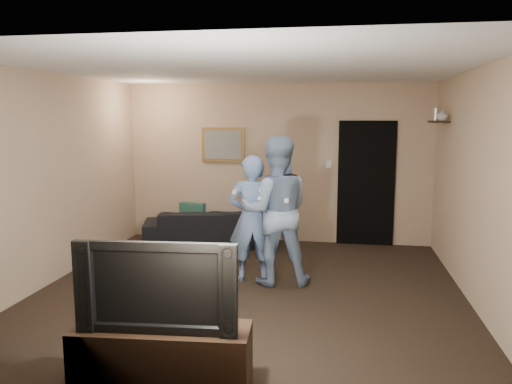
% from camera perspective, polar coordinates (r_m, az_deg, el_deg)
% --- Properties ---
extents(ground, '(5.00, 5.00, 0.00)m').
position_cam_1_polar(ground, '(6.09, -0.70, -11.17)').
color(ground, black).
rests_on(ground, ground).
extents(ceiling, '(5.00, 5.00, 0.04)m').
position_cam_1_polar(ceiling, '(5.76, -0.75, 13.97)').
color(ceiling, silver).
rests_on(ceiling, wall_back).
extents(wall_back, '(5.00, 0.04, 2.60)m').
position_cam_1_polar(wall_back, '(8.24, 2.39, 3.30)').
color(wall_back, tan).
rests_on(wall_back, ground).
extents(wall_front, '(5.00, 0.04, 2.60)m').
position_cam_1_polar(wall_front, '(3.39, -8.33, -4.48)').
color(wall_front, tan).
rests_on(wall_front, ground).
extents(wall_left, '(0.04, 5.00, 2.60)m').
position_cam_1_polar(wall_left, '(6.70, -22.28, 1.43)').
color(wall_left, tan).
rests_on(wall_left, ground).
extents(wall_right, '(0.04, 5.00, 2.60)m').
position_cam_1_polar(wall_right, '(5.88, 24.00, 0.41)').
color(wall_right, tan).
rests_on(wall_right, ground).
extents(sofa, '(2.16, 1.30, 0.59)m').
position_cam_1_polar(sofa, '(8.09, -5.44, -4.04)').
color(sofa, black).
rests_on(sofa, ground).
extents(throw_pillow, '(0.44, 0.24, 0.42)m').
position_cam_1_polar(throw_pillow, '(8.12, -7.26, -2.69)').
color(throw_pillow, '#17453A').
rests_on(throw_pillow, sofa).
extents(painting_frame, '(0.72, 0.05, 0.57)m').
position_cam_1_polar(painting_frame, '(8.35, -3.78, 5.42)').
color(painting_frame, olive).
rests_on(painting_frame, wall_back).
extents(painting_canvas, '(0.62, 0.01, 0.47)m').
position_cam_1_polar(painting_canvas, '(8.33, -3.82, 5.41)').
color(painting_canvas, slate).
rests_on(painting_canvas, painting_frame).
extents(doorway, '(0.90, 0.06, 2.00)m').
position_cam_1_polar(doorway, '(8.19, 12.47, 0.96)').
color(doorway, black).
rests_on(doorway, ground).
extents(light_switch, '(0.08, 0.02, 0.12)m').
position_cam_1_polar(light_switch, '(8.15, 8.31, 3.16)').
color(light_switch, silver).
rests_on(light_switch, wall_back).
extents(wall_shelf, '(0.20, 0.60, 0.03)m').
position_cam_1_polar(wall_shelf, '(7.56, 20.15, 7.54)').
color(wall_shelf, black).
rests_on(wall_shelf, wall_right).
extents(shelf_vase, '(0.15, 0.15, 0.16)m').
position_cam_1_polar(shelf_vase, '(7.34, 20.52, 8.25)').
color(shelf_vase, '#AEADB2').
rests_on(shelf_vase, wall_shelf).
extents(shelf_figurine, '(0.06, 0.06, 0.18)m').
position_cam_1_polar(shelf_figurine, '(7.78, 19.89, 8.35)').
color(shelf_figurine, silver).
rests_on(shelf_figurine, wall_shelf).
extents(tv_console, '(1.37, 0.53, 0.48)m').
position_cam_1_polar(tv_console, '(4.06, -10.67, -18.05)').
color(tv_console, black).
rests_on(tv_console, ground).
extents(television, '(1.21, 0.24, 0.69)m').
position_cam_1_polar(television, '(3.84, -10.92, -10.21)').
color(television, black).
rests_on(television, tv_console).
extents(wii_player_left, '(0.65, 0.54, 1.60)m').
position_cam_1_polar(wii_player_left, '(6.25, -0.50, -3.06)').
color(wii_player_left, '#6987B6').
rests_on(wii_player_left, ground).
extents(wii_player_right, '(1.01, 0.85, 1.83)m').
position_cam_1_polar(wii_player_right, '(6.14, 2.26, -2.18)').
color(wii_player_right, '#7F97B9').
rests_on(wii_player_right, ground).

